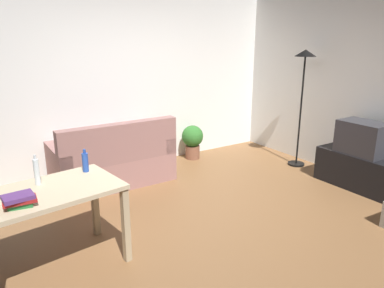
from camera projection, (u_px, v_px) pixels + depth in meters
ground_plane at (209, 220)px, 4.14m from camera, size 5.20×4.40×0.02m
wall_rear at (126, 81)px, 5.52m from camera, size 5.20×0.10×2.70m
wall_right at (360, 84)px, 5.11m from camera, size 0.10×4.40×2.70m
couch at (114, 162)px, 5.06m from camera, size 1.61×0.84×0.92m
tv_stand at (358, 170)px, 4.95m from camera, size 0.44×1.10×0.48m
tv at (363, 138)px, 4.82m from camera, size 0.41×0.60×0.44m
torchiere_lamp at (304, 77)px, 5.48m from camera, size 0.32×0.32×1.81m
desk at (47, 202)px, 3.07m from camera, size 1.28×0.85×0.76m
potted_plant at (193, 140)px, 6.10m from camera, size 0.36×0.36×0.57m
bottle_clear at (37, 172)px, 3.12m from camera, size 0.05×0.05×0.27m
bottle_blue at (85, 162)px, 3.43m from camera, size 0.06×0.06×0.22m
book_stack at (19, 200)px, 2.73m from camera, size 0.25×0.20×0.10m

